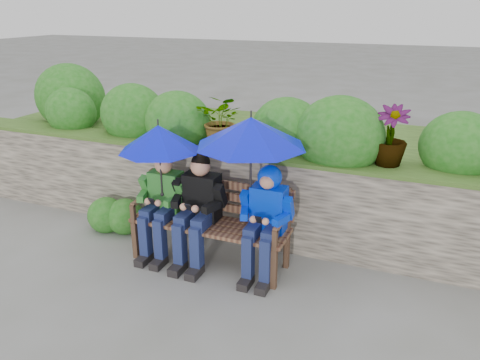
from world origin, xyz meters
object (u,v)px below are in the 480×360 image
at_px(boy_middle, 198,205).
at_px(umbrella_right, 251,132).
at_px(park_bench, 212,217).
at_px(boy_right, 266,213).
at_px(umbrella_left, 159,138).
at_px(boy_left, 162,200).

relative_size(boy_middle, umbrella_right, 1.10).
bearing_deg(boy_middle, park_bench, 33.63).
xyz_separation_m(boy_right, umbrella_left, (-1.12, -0.01, 0.63)).
height_order(umbrella_left, umbrella_right, umbrella_right).
height_order(boy_left, umbrella_left, umbrella_left).
bearing_deg(boy_left, boy_middle, -0.61).
distance_m(boy_middle, umbrella_right, 0.97).
bearing_deg(umbrella_right, boy_left, -178.19).
bearing_deg(park_bench, boy_middle, -146.37).
xyz_separation_m(boy_right, umbrella_right, (-0.16, 0.02, 0.78)).
distance_m(boy_right, umbrella_right, 0.79).
distance_m(park_bench, umbrella_left, 0.95).
relative_size(boy_left, umbrella_left, 1.35).
distance_m(park_bench, umbrella_right, 1.04).
relative_size(umbrella_left, umbrella_right, 0.78).
xyz_separation_m(boy_left, boy_middle, (0.42, -0.00, 0.02)).
bearing_deg(umbrella_left, boy_middle, -0.54).
bearing_deg(boy_left, boy_right, 0.61).
relative_size(park_bench, boy_left, 1.48).
relative_size(boy_left, umbrella_right, 1.06).
xyz_separation_m(boy_left, umbrella_right, (0.97, 0.03, 0.82)).
relative_size(park_bench, boy_middle, 1.42).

